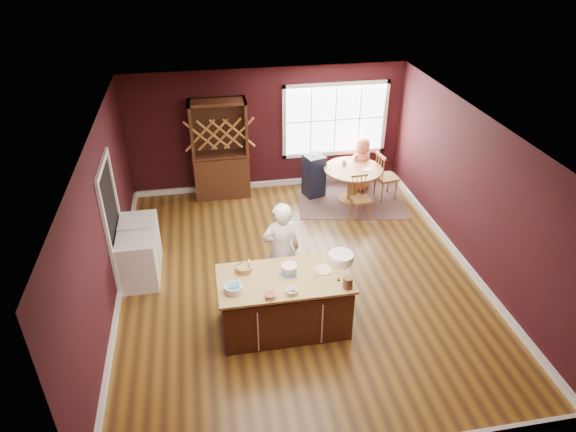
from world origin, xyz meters
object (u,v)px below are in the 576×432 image
object	(u,v)px
high_chair	(314,175)
dining_table	(353,178)
chair_east	(387,175)
chair_south	(361,198)
hutch	(220,150)
dryer	(141,241)
baker	(281,250)
washer	(138,263)
chair_north	(355,164)
toddler	(315,162)
seated_woman	(361,164)
kitchen_island	(285,304)
layer_cake	(289,269)

from	to	relation	value
high_chair	dining_table	bearing A→B (deg)	-41.50
chair_east	chair_south	bearing A→B (deg)	122.57
hutch	dryer	xyz separation A→B (m)	(-1.58, -2.30, -0.63)
baker	washer	bearing A→B (deg)	-19.26
chair_east	chair_north	size ratio (longest dim) A/B	1.06
chair_north	toddler	size ratio (longest dim) A/B	3.87
high_chair	seated_woman	bearing A→B (deg)	-12.17
kitchen_island	seated_woman	size ratio (longest dim) A/B	1.56
chair_east	high_chair	bearing A→B (deg)	66.17
baker	toddler	xyz separation A→B (m)	(1.28, 3.22, -0.03)
layer_cake	baker	bearing A→B (deg)	90.11
chair_east	hutch	bearing A→B (deg)	68.24
dining_table	washer	size ratio (longest dim) A/B	1.40
chair_east	high_chair	size ratio (longest dim) A/B	1.07
kitchen_island	chair_east	distance (m)	4.65
kitchen_island	hutch	bearing A→B (deg)	98.12
baker	hutch	world-z (taller)	hutch
chair_east	high_chair	distance (m)	1.57
kitchen_island	layer_cake	xyz separation A→B (m)	(0.09, 0.11, 0.55)
layer_cake	toddler	world-z (taller)	layer_cake
dining_table	hutch	size ratio (longest dim) A/B	0.58
chair_south	seated_woman	xyz separation A→B (m)	(0.36, 1.19, 0.17)
baker	chair_east	bearing A→B (deg)	-137.96
chair_south	hutch	world-z (taller)	hutch
layer_cake	hutch	xyz separation A→B (m)	(-0.72, 4.27, 0.10)
kitchen_island	washer	world-z (taller)	kitchen_island
layer_cake	high_chair	size ratio (longest dim) A/B	0.32
chair_north	dryer	distance (m)	5.16
baker	chair_north	bearing A→B (deg)	-126.35
toddler	dryer	bearing A→B (deg)	-151.42
chair_south	toddler	distance (m)	1.36
kitchen_island	chair_east	bearing A→B (deg)	51.84
baker	hutch	size ratio (longest dim) A/B	0.78
chair_east	kitchen_island	bearing A→B (deg)	131.81
kitchen_island	layer_cake	distance (m)	0.56
baker	chair_east	distance (m)	4.00
chair_north	hutch	size ratio (longest dim) A/B	0.47
chair_east	washer	world-z (taller)	chair_east
seated_woman	dryer	size ratio (longest dim) A/B	1.38
baker	layer_cake	world-z (taller)	baker
chair_east	seated_woman	distance (m)	0.64
baker	dryer	size ratio (longest dim) A/B	1.88
chair_east	toddler	bearing A→B (deg)	66.14
seated_woman	high_chair	size ratio (longest dim) A/B	1.25
hutch	chair_east	bearing A→B (deg)	-11.73
dining_table	dryer	size ratio (longest dim) A/B	1.38
layer_cake	chair_east	xyz separation A→B (m)	(2.78, 3.55, -0.45)
baker	layer_cake	bearing A→B (deg)	86.41
layer_cake	hutch	size ratio (longest dim) A/B	0.15
layer_cake	chair_north	size ratio (longest dim) A/B	0.32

